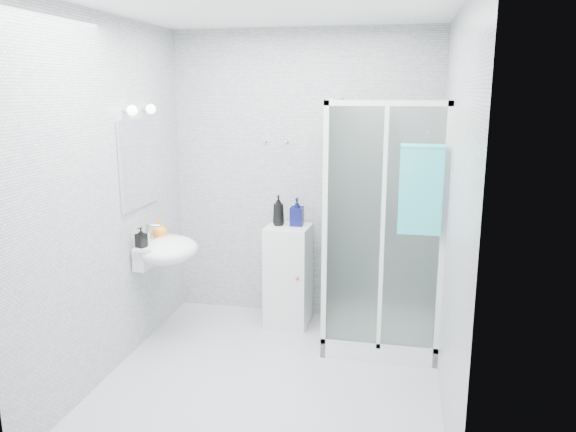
% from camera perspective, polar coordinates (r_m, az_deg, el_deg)
% --- Properties ---
extents(room, '(2.40, 2.60, 2.60)m').
position_cam_1_polar(room, '(3.84, -1.79, 1.09)').
color(room, silver).
rests_on(room, ground).
extents(shower_enclosure, '(0.90, 0.95, 2.00)m').
position_cam_1_polar(shower_enclosure, '(4.71, 8.50, -7.60)').
color(shower_enclosure, white).
rests_on(shower_enclosure, ground).
extents(wall_basin, '(0.46, 0.56, 0.35)m').
position_cam_1_polar(wall_basin, '(4.68, -12.28, -3.40)').
color(wall_basin, white).
rests_on(wall_basin, ground).
extents(mirror, '(0.02, 0.60, 0.70)m').
position_cam_1_polar(mirror, '(4.63, -14.96, 5.18)').
color(mirror, white).
rests_on(mirror, room).
extents(vanity_lights, '(0.10, 0.40, 0.08)m').
position_cam_1_polar(vanity_lights, '(4.57, -14.69, 10.40)').
color(vanity_lights, silver).
rests_on(vanity_lights, room).
extents(wall_hooks, '(0.23, 0.06, 0.03)m').
position_cam_1_polar(wall_hooks, '(5.06, -1.27, 7.57)').
color(wall_hooks, silver).
rests_on(wall_hooks, room).
extents(storage_cabinet, '(0.39, 0.41, 0.91)m').
position_cam_1_polar(storage_cabinet, '(5.03, 0.02, -6.06)').
color(storage_cabinet, silver).
rests_on(storage_cabinet, ground).
extents(hand_towel, '(0.31, 0.04, 0.65)m').
position_cam_1_polar(hand_towel, '(4.08, 13.35, 2.80)').
color(hand_towel, '#31B6BC').
rests_on(hand_towel, shower_enclosure).
extents(shampoo_bottle_a, '(0.11, 0.11, 0.27)m').
position_cam_1_polar(shampoo_bottle_a, '(4.91, -0.97, 0.58)').
color(shampoo_bottle_a, black).
rests_on(shampoo_bottle_a, storage_cabinet).
extents(shampoo_bottle_b, '(0.11, 0.11, 0.25)m').
position_cam_1_polar(shampoo_bottle_b, '(4.90, 0.91, 0.43)').
color(shampoo_bottle_b, '#0B0F44').
rests_on(shampoo_bottle_b, storage_cabinet).
extents(soap_dispenser_orange, '(0.15, 0.15, 0.15)m').
position_cam_1_polar(soap_dispenser_orange, '(4.78, -12.92, -1.33)').
color(soap_dispenser_orange, orange).
rests_on(soap_dispenser_orange, wall_basin).
extents(soap_dispenser_black, '(0.09, 0.10, 0.16)m').
position_cam_1_polar(soap_dispenser_black, '(4.54, -14.69, -2.10)').
color(soap_dispenser_black, black).
rests_on(soap_dispenser_black, wall_basin).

